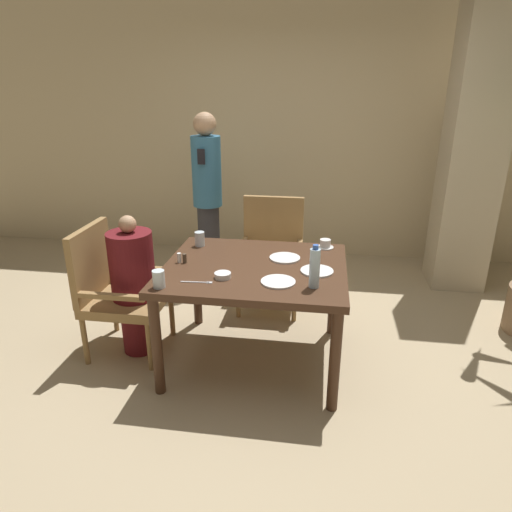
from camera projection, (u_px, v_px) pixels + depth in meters
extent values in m
plane|color=tan|center=(255.00, 359.00, 3.39)|extent=(16.00, 16.00, 0.00)
cube|color=#C6B289|center=(287.00, 132.00, 5.08)|extent=(8.00, 0.06, 2.80)
cube|color=#BCAD8E|center=(473.00, 148.00, 4.22)|extent=(0.49, 0.49, 2.70)
cube|color=#422819|center=(255.00, 269.00, 3.13)|extent=(1.24, 1.07, 0.05)
cylinder|color=#422819|center=(157.00, 346.00, 2.90)|extent=(0.07, 0.07, 0.70)
cylinder|color=#422819|center=(335.00, 361.00, 2.75)|extent=(0.07, 0.07, 0.70)
cylinder|color=#422819|center=(197.00, 285.00, 3.78)|extent=(0.07, 0.07, 0.70)
cylinder|color=#422819|center=(334.00, 294.00, 3.62)|extent=(0.07, 0.07, 0.70)
cube|color=olive|center=(128.00, 301.00, 3.38)|extent=(0.54, 0.54, 0.07)
cube|color=olive|center=(91.00, 262.00, 3.31)|extent=(0.05, 0.54, 0.52)
cube|color=olive|center=(139.00, 268.00, 3.55)|extent=(0.49, 0.04, 0.04)
cube|color=olive|center=(110.00, 296.00, 3.09)|extent=(0.49, 0.04, 0.04)
cylinder|color=olive|center=(172.00, 314.00, 3.64)|extent=(0.04, 0.04, 0.37)
cylinder|color=olive|center=(150.00, 347.00, 3.20)|extent=(0.04, 0.04, 0.37)
cylinder|color=olive|center=(115.00, 310.00, 3.71)|extent=(0.04, 0.04, 0.37)
cylinder|color=olive|center=(85.00, 341.00, 3.26)|extent=(0.04, 0.04, 0.37)
cylinder|color=#5B1419|center=(138.00, 323.00, 3.43)|extent=(0.24, 0.24, 0.44)
cylinder|color=#5B1419|center=(132.00, 266.00, 3.27)|extent=(0.32, 0.32, 0.50)
sphere|color=tan|center=(127.00, 224.00, 3.16)|extent=(0.12, 0.12, 0.12)
cube|color=olive|center=(270.00, 265.00, 4.04)|extent=(0.54, 0.54, 0.07)
cube|color=olive|center=(273.00, 224.00, 4.17)|extent=(0.54, 0.05, 0.52)
cube|color=olive|center=(299.00, 250.00, 3.95)|extent=(0.04, 0.49, 0.04)
cube|color=olive|center=(242.00, 247.00, 4.02)|extent=(0.04, 0.49, 0.04)
cylinder|color=olive|center=(294.00, 301.00, 3.86)|extent=(0.04, 0.04, 0.37)
cylinder|color=olive|center=(238.00, 297.00, 3.93)|extent=(0.04, 0.04, 0.37)
cylinder|color=olive|center=(298.00, 278.00, 4.31)|extent=(0.04, 0.04, 0.37)
cylinder|color=olive|center=(248.00, 275.00, 4.38)|extent=(0.04, 0.04, 0.37)
cylinder|color=#2D2D33|center=(209.00, 243.00, 4.64)|extent=(0.22, 0.22, 0.78)
cylinder|color=teal|center=(207.00, 172.00, 4.38)|extent=(0.28, 0.28, 0.67)
sphere|color=tan|center=(205.00, 124.00, 4.23)|extent=(0.22, 0.22, 0.22)
cube|color=black|center=(201.00, 157.00, 4.17)|extent=(0.07, 0.01, 0.14)
cylinder|color=white|center=(317.00, 271.00, 3.02)|extent=(0.22, 0.22, 0.01)
cylinder|color=white|center=(278.00, 282.00, 2.85)|extent=(0.22, 0.22, 0.01)
cylinder|color=white|center=(285.00, 258.00, 3.24)|extent=(0.22, 0.22, 0.01)
cylinder|color=white|center=(325.00, 247.00, 3.46)|extent=(0.13, 0.13, 0.01)
cylinder|color=white|center=(325.00, 243.00, 3.45)|extent=(0.08, 0.08, 0.06)
cylinder|color=white|center=(223.00, 275.00, 2.92)|extent=(0.11, 0.11, 0.04)
cylinder|color=silver|center=(315.00, 268.00, 2.75)|extent=(0.06, 0.06, 0.25)
cylinder|color=#3359B2|center=(316.00, 247.00, 2.70)|extent=(0.04, 0.04, 0.03)
cylinder|color=silver|center=(200.00, 239.00, 3.48)|extent=(0.08, 0.08, 0.11)
cylinder|color=silver|center=(159.00, 279.00, 2.77)|extent=(0.08, 0.08, 0.11)
cylinder|color=white|center=(179.00, 258.00, 3.16)|extent=(0.03, 0.03, 0.07)
cylinder|color=#4C3D2D|center=(185.00, 258.00, 3.16)|extent=(0.03, 0.03, 0.06)
cube|color=silver|center=(195.00, 282.00, 2.86)|extent=(0.18, 0.02, 0.00)
cube|color=silver|center=(209.00, 283.00, 2.85)|extent=(0.04, 0.03, 0.00)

